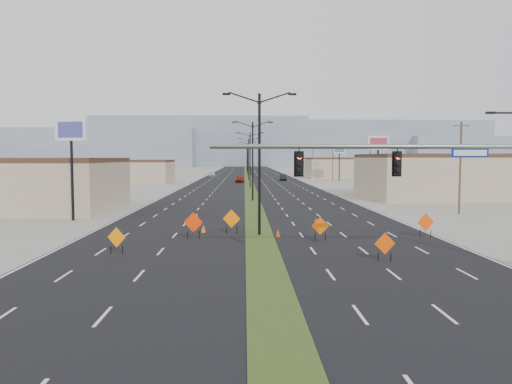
{
  "coord_description": "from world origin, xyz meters",
  "views": [
    {
      "loc": [
        -1.07,
        -23.12,
        5.56
      ],
      "look_at": [
        -0.27,
        10.62,
        3.2
      ],
      "focal_mm": 35.0,
      "sensor_mm": 36.0,
      "label": 1
    }
  ],
  "objects_px": {
    "car_left": "(240,179)",
    "cone_1": "(316,222)",
    "pole_sign_west": "(71,138)",
    "cone_2": "(278,233)",
    "construction_sign_1": "(231,220)",
    "cone_3": "(197,216)",
    "pole_sign_east_far": "(339,152)",
    "pole_sign_east_near": "(378,148)",
    "streetlight_4": "(248,158)",
    "streetlight_5": "(247,158)",
    "construction_sign_3": "(385,245)",
    "construction_sign_4": "(320,227)",
    "construction_sign_2": "(193,223)",
    "car_mid": "(283,177)",
    "streetlight_0": "(259,159)",
    "signal_mast": "(433,172)",
    "construction_sign_0": "(116,238)",
    "construction_sign_5": "(426,223)",
    "streetlight_6": "(247,158)",
    "cone_0": "(203,229)",
    "streetlight_3": "(249,158)",
    "car_far": "(212,174)",
    "streetlight_1": "(253,158)"
  },
  "relations": [
    {
      "from": "car_mid",
      "to": "construction_sign_3",
      "type": "bearing_deg",
      "value": -89.21
    },
    {
      "from": "streetlight_4",
      "to": "cone_2",
      "type": "distance_m",
      "value": 112.91
    },
    {
      "from": "construction_sign_1",
      "to": "cone_3",
      "type": "height_order",
      "value": "construction_sign_1"
    },
    {
      "from": "signal_mast",
      "to": "cone_3",
      "type": "relative_size",
      "value": 23.93
    },
    {
      "from": "streetlight_4",
      "to": "construction_sign_0",
      "type": "bearing_deg",
      "value": -94.06
    },
    {
      "from": "streetlight_0",
      "to": "construction_sign_0",
      "type": "xyz_separation_m",
      "value": [
        -8.42,
        -6.55,
        -4.52
      ]
    },
    {
      "from": "streetlight_4",
      "to": "cone_1",
      "type": "xyz_separation_m",
      "value": [
        4.71,
        -107.29,
        -5.08
      ]
    },
    {
      "from": "streetlight_0",
      "to": "streetlight_4",
      "type": "height_order",
      "value": "same"
    },
    {
      "from": "streetlight_1",
      "to": "streetlight_4",
      "type": "bearing_deg",
      "value": 90.0
    },
    {
      "from": "construction_sign_5",
      "to": "cone_3",
      "type": "distance_m",
      "value": 19.47
    },
    {
      "from": "pole_sign_east_near",
      "to": "pole_sign_east_far",
      "type": "xyz_separation_m",
      "value": [
        5.04,
        52.47,
        -0.04
      ]
    },
    {
      "from": "construction_sign_2",
      "to": "cone_1",
      "type": "bearing_deg",
      "value": 51.53
    },
    {
      "from": "streetlight_5",
      "to": "construction_sign_3",
      "type": "bearing_deg",
      "value": -87.53
    },
    {
      "from": "construction_sign_5",
      "to": "car_mid",
      "type": "bearing_deg",
      "value": 78.61
    },
    {
      "from": "car_left",
      "to": "pole_sign_west",
      "type": "distance_m",
      "value": 67.19
    },
    {
      "from": "car_far",
      "to": "cone_1",
      "type": "height_order",
      "value": "car_far"
    },
    {
      "from": "cone_0",
      "to": "cone_3",
      "type": "bearing_deg",
      "value": 99.22
    },
    {
      "from": "construction_sign_4",
      "to": "pole_sign_west",
      "type": "distance_m",
      "value": 23.82
    },
    {
      "from": "signal_mast",
      "to": "cone_3",
      "type": "bearing_deg",
      "value": 126.44
    },
    {
      "from": "construction_sign_2",
      "to": "construction_sign_5",
      "type": "height_order",
      "value": "construction_sign_2"
    },
    {
      "from": "cone_2",
      "to": "pole_sign_east_near",
      "type": "relative_size",
      "value": 0.07
    },
    {
      "from": "cone_1",
      "to": "cone_2",
      "type": "bearing_deg",
      "value": -122.07
    },
    {
      "from": "cone_3",
      "to": "pole_sign_east_far",
      "type": "bearing_deg",
      "value": 69.93
    },
    {
      "from": "car_mid",
      "to": "cone_3",
      "type": "xyz_separation_m",
      "value": [
        -13.5,
        -75.04,
        -0.39
      ]
    },
    {
      "from": "car_left",
      "to": "cone_1",
      "type": "relative_size",
      "value": 6.27
    },
    {
      "from": "car_far",
      "to": "car_mid",
      "type": "bearing_deg",
      "value": -56.63
    },
    {
      "from": "construction_sign_3",
      "to": "construction_sign_4",
      "type": "xyz_separation_m",
      "value": [
        -2.43,
        6.7,
        0.02
      ]
    },
    {
      "from": "construction_sign_2",
      "to": "pole_sign_west",
      "type": "relative_size",
      "value": 0.2
    },
    {
      "from": "cone_0",
      "to": "pole_sign_east_near",
      "type": "relative_size",
      "value": 0.07
    },
    {
      "from": "cone_3",
      "to": "pole_sign_east_near",
      "type": "height_order",
      "value": "pole_sign_east_near"
    },
    {
      "from": "streetlight_1",
      "to": "construction_sign_4",
      "type": "bearing_deg",
      "value": -82.49
    },
    {
      "from": "streetlight_0",
      "to": "streetlight_4",
      "type": "distance_m",
      "value": 112.0
    },
    {
      "from": "streetlight_4",
      "to": "pole_sign_east_far",
      "type": "bearing_deg",
      "value": -55.57
    },
    {
      "from": "construction_sign_2",
      "to": "construction_sign_5",
      "type": "bearing_deg",
      "value": 19.01
    },
    {
      "from": "car_mid",
      "to": "construction_sign_1",
      "type": "xyz_separation_m",
      "value": [
        -10.23,
        -82.93,
        0.31
      ]
    },
    {
      "from": "streetlight_6",
      "to": "cone_0",
      "type": "xyz_separation_m",
      "value": [
        -4.09,
        -166.57,
        -5.13
      ]
    },
    {
      "from": "construction_sign_2",
      "to": "pole_sign_east_near",
      "type": "bearing_deg",
      "value": 73.54
    },
    {
      "from": "construction_sign_0",
      "to": "construction_sign_1",
      "type": "relative_size",
      "value": 0.87
    },
    {
      "from": "streetlight_1",
      "to": "car_far",
      "type": "bearing_deg",
      "value": 97.46
    },
    {
      "from": "signal_mast",
      "to": "cone_1",
      "type": "relative_size",
      "value": 23.83
    },
    {
      "from": "construction_sign_1",
      "to": "cone_1",
      "type": "relative_size",
      "value": 2.58
    },
    {
      "from": "streetlight_5",
      "to": "construction_sign_2",
      "type": "height_order",
      "value": "streetlight_5"
    },
    {
      "from": "cone_2",
      "to": "cone_0",
      "type": "bearing_deg",
      "value": 157.55
    },
    {
      "from": "car_far",
      "to": "pole_sign_east_far",
      "type": "xyz_separation_m",
      "value": [
        31.57,
        -26.22,
        5.97
      ]
    },
    {
      "from": "cone_3",
      "to": "pole_sign_west",
      "type": "relative_size",
      "value": 0.08
    },
    {
      "from": "cone_2",
      "to": "cone_1",
      "type": "bearing_deg",
      "value": 57.93
    },
    {
      "from": "cone_2",
      "to": "pole_sign_west",
      "type": "relative_size",
      "value": 0.06
    },
    {
      "from": "streetlight_4",
      "to": "construction_sign_1",
      "type": "xyz_separation_m",
      "value": [
        -2.0,
        -111.16,
        -4.38
      ]
    },
    {
      "from": "streetlight_3",
      "to": "pole_sign_east_far",
      "type": "bearing_deg",
      "value": -7.77
    },
    {
      "from": "streetlight_5",
      "to": "construction_sign_0",
      "type": "xyz_separation_m",
      "value": [
        -8.42,
        -146.55,
        -4.52
      ]
    }
  ]
}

